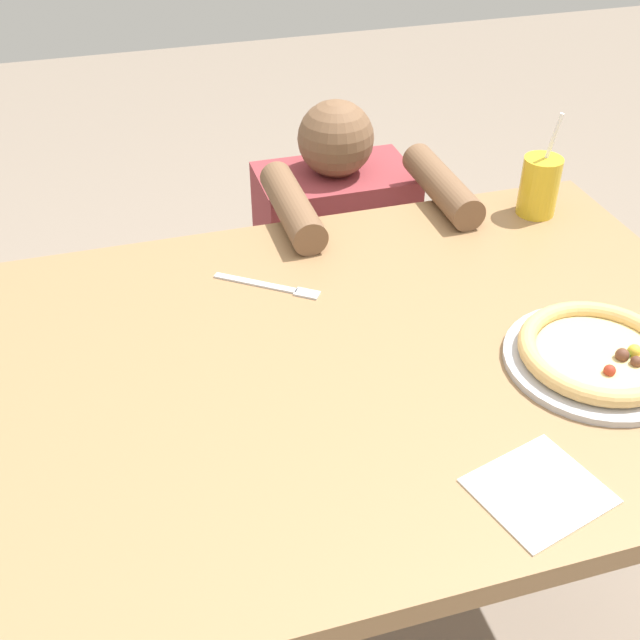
{
  "coord_description": "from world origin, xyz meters",
  "views": [
    {
      "loc": [
        -0.37,
        -0.94,
        1.56
      ],
      "look_at": [
        -0.08,
        0.07,
        0.78
      ],
      "focal_mm": 44.65,
      "sensor_mm": 36.0,
      "label": 1
    }
  ],
  "objects_px": {
    "pizza_near": "(598,355)",
    "diner_seated": "(335,287)",
    "drink_cup_colored": "(539,186)",
    "fork": "(272,286)"
  },
  "relations": [
    {
      "from": "drink_cup_colored",
      "to": "diner_seated",
      "type": "relative_size",
      "value": 0.24
    },
    {
      "from": "pizza_near",
      "to": "diner_seated",
      "type": "xyz_separation_m",
      "value": [
        -0.18,
        0.8,
        -0.36
      ]
    },
    {
      "from": "drink_cup_colored",
      "to": "diner_seated",
      "type": "height_order",
      "value": "drink_cup_colored"
    },
    {
      "from": "fork",
      "to": "drink_cup_colored",
      "type": "bearing_deg",
      "value": 10.97
    },
    {
      "from": "drink_cup_colored",
      "to": "diner_seated",
      "type": "distance_m",
      "value": 0.61
    },
    {
      "from": "fork",
      "to": "diner_seated",
      "type": "relative_size",
      "value": 0.19
    },
    {
      "from": "pizza_near",
      "to": "diner_seated",
      "type": "relative_size",
      "value": 0.32
    },
    {
      "from": "drink_cup_colored",
      "to": "fork",
      "type": "bearing_deg",
      "value": -169.03
    },
    {
      "from": "diner_seated",
      "to": "pizza_near",
      "type": "bearing_deg",
      "value": -77.11
    },
    {
      "from": "pizza_near",
      "to": "drink_cup_colored",
      "type": "bearing_deg",
      "value": 72.53
    }
  ]
}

